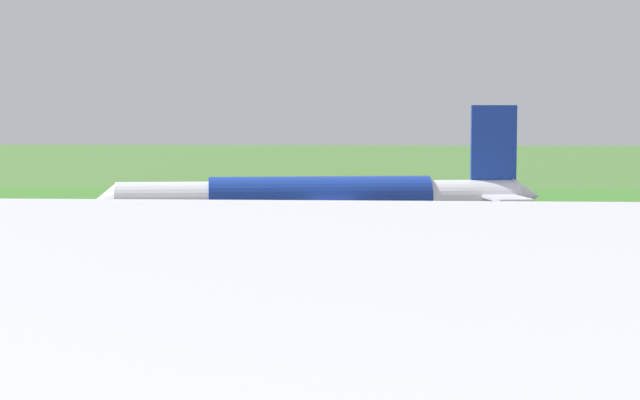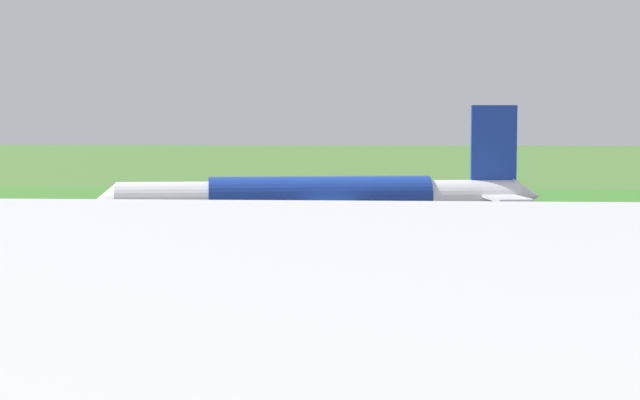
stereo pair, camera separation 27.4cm
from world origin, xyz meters
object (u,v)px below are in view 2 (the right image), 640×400
at_px(no_stopping_sign, 413,196).
at_px(traffic_cone_orange, 385,206).
at_px(service_car_ops, 458,270).
at_px(airliner_main, 323,201).

distance_m(no_stopping_sign, traffic_cone_orange, 5.66).
distance_m(service_car_ops, traffic_cone_orange, 72.69).
distance_m(airliner_main, traffic_cone_orange, 41.98).
height_order(no_stopping_sign, traffic_cone_orange, no_stopping_sign).
xyz_separation_m(airliner_main, service_car_ops, (-14.02, 31.19, -3.51)).
distance_m(airliner_main, service_car_ops, 34.37).
height_order(service_car_ops, traffic_cone_orange, service_car_ops).
height_order(airliner_main, no_stopping_sign, airliner_main).
bearing_deg(no_stopping_sign, airliner_main, 75.39).
bearing_deg(service_car_ops, no_stopping_sign, -88.14).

